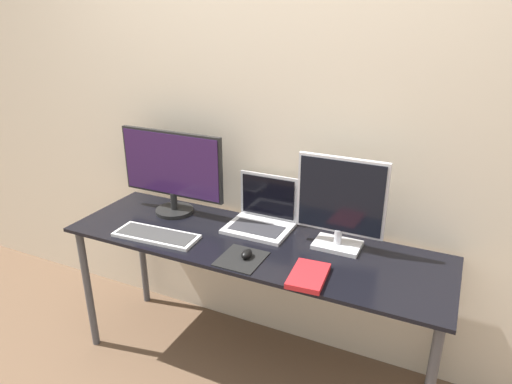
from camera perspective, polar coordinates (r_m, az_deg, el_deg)
wall_back at (r=2.33m, az=3.13°, el=8.43°), size 7.00×0.05×2.50m
desk at (r=2.25m, az=-0.60°, el=-8.14°), size 1.87×0.57×0.75m
monitor_left at (r=2.48m, az=-10.48°, el=2.71°), size 0.61×0.21×0.46m
monitor_right at (r=2.11m, az=10.52°, el=-1.36°), size 0.41×0.15×0.44m
laptop at (r=2.34m, az=0.82°, el=-2.88°), size 0.32×0.26×0.26m
keyboard at (r=2.31m, az=-12.36°, el=-5.33°), size 0.43×0.18×0.02m
mousepad at (r=2.07m, az=-1.84°, el=-8.34°), size 0.19×0.21×0.00m
mouse at (r=2.06m, az=-1.16°, el=-7.74°), size 0.04×0.07×0.04m
book at (r=1.94m, az=6.57°, el=-10.36°), size 0.16×0.23×0.02m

